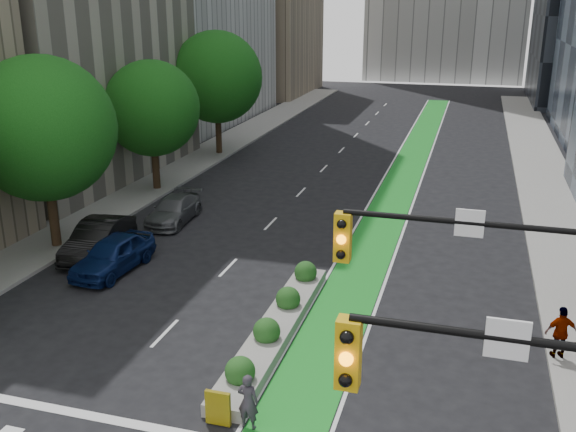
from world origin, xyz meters
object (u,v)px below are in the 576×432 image
Objects in this scene: median_planter at (276,324)px; pedestrian_far at (561,332)px; parked_car_left_near at (113,254)px; parked_car_left_mid at (98,239)px; cyclist at (248,401)px; parked_car_left_far at (174,210)px.

median_planter is 5.92× the size of pedestrian_far.
parked_car_left_near reaches higher than median_planter.
parked_car_left_near is 2.11m from parked_car_left_mid.
cyclist is 14.40m from parked_car_left_mid.
cyclist is at bearing -81.05° from median_planter.
pedestrian_far reaches higher than parked_car_left_mid.
pedestrian_far is (17.30, -2.45, 0.25)m from parked_car_left_near.
median_planter is 8.84m from parked_car_left_near.
parked_car_left_far is at bearing 97.26° from parked_car_left_near.
pedestrian_far is at bearing -30.17° from parked_car_left_far.
cyclist reaches higher than parked_car_left_near.
parked_car_left_near is 6.59m from parked_car_left_far.
parked_car_left_near is at bearing -39.50° from cyclist.
parked_car_left_far is (1.18, 5.17, -0.15)m from parked_car_left_mid.
cyclist is at bearing -39.06° from parked_car_left_near.
cyclist reaches higher than parked_car_left_mid.
median_planter is 2.12× the size of parked_car_left_mid.
cyclist is 0.33× the size of parked_car_left_mid.
cyclist is at bearing 19.02° from pedestrian_far.
pedestrian_far reaches higher than cyclist.
pedestrian_far is (8.30, 5.91, 0.21)m from cyclist.
parked_car_left_mid is at bearing 142.16° from parked_car_left_near.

